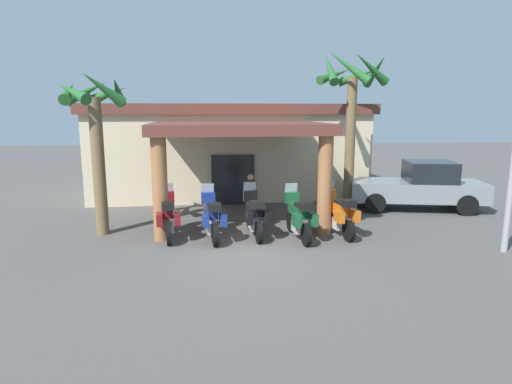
% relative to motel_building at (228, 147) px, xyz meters
% --- Properties ---
extents(ground_plane, '(80.00, 80.00, 0.00)m').
position_rel_motel_building_xyz_m(ground_plane, '(0.12, -9.54, -2.15)').
color(ground_plane, '#514F4C').
extents(motel_building, '(12.84, 12.42, 4.20)m').
position_rel_motel_building_xyz_m(motel_building, '(0.00, 0.00, 0.00)').
color(motel_building, beige).
rests_on(motel_building, ground_plane).
extents(motorcycle_maroon, '(0.78, 2.21, 1.61)m').
position_rel_motel_building_xyz_m(motorcycle_maroon, '(-2.06, -7.90, -1.46)').
color(motorcycle_maroon, black).
rests_on(motorcycle_maroon, ground_plane).
extents(motorcycle_blue, '(0.82, 2.21, 1.61)m').
position_rel_motel_building_xyz_m(motorcycle_blue, '(-0.72, -8.14, -1.46)').
color(motorcycle_blue, black).
rests_on(motorcycle_blue, ground_plane).
extents(motorcycle_black, '(0.74, 2.21, 1.61)m').
position_rel_motel_building_xyz_m(motorcycle_black, '(0.62, -7.94, -1.46)').
color(motorcycle_black, black).
rests_on(motorcycle_black, ground_plane).
extents(motorcycle_green, '(0.77, 2.21, 1.61)m').
position_rel_motel_building_xyz_m(motorcycle_green, '(1.96, -8.34, -1.46)').
color(motorcycle_green, black).
rests_on(motorcycle_green, ground_plane).
extents(motorcycle_orange, '(0.85, 2.20, 1.61)m').
position_rel_motel_building_xyz_m(motorcycle_orange, '(3.29, -8.02, -1.46)').
color(motorcycle_orange, black).
rests_on(motorcycle_orange, ground_plane).
extents(pedestrian, '(0.32, 0.53, 1.71)m').
position_rel_motel_building_xyz_m(pedestrian, '(0.64, -6.02, -1.17)').
color(pedestrian, '#3F334C').
rests_on(pedestrian, ground_plane).
extents(pickup_truck_gray, '(5.47, 2.86, 1.95)m').
position_rel_motel_building_xyz_m(pickup_truck_gray, '(7.47, -4.79, -1.22)').
color(pickup_truck_gray, black).
rests_on(pickup_truck_gray, ground_plane).
extents(palm_tree_roadside, '(2.20, 2.27, 5.11)m').
position_rel_motel_building_xyz_m(palm_tree_roadside, '(-4.24, -7.25, 1.45)').
color(palm_tree_roadside, brown).
rests_on(palm_tree_roadside, ground_plane).
extents(palm_tree_near_portico, '(2.72, 2.76, 6.17)m').
position_rel_motel_building_xyz_m(palm_tree_near_portico, '(4.64, -4.66, 2.25)').
color(palm_tree_near_portico, brown).
rests_on(palm_tree_near_portico, ground_plane).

